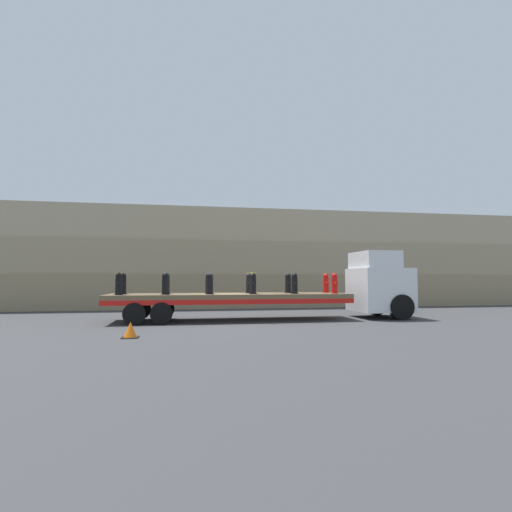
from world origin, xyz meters
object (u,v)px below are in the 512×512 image
fire_hydrant_black_far_0 (123,284)px  fire_hydrant_black_far_4 (288,283)px  fire_hydrant_black_near_1 (165,284)px  fire_hydrant_black_far_1 (167,284)px  fire_hydrant_black_near_0 (119,284)px  fire_hydrant_red_far_5 (326,283)px  fire_hydrant_black_near_4 (294,284)px  fire_hydrant_black_far_3 (249,283)px  truck_cab (381,284)px  traffic_cone (130,330)px  fire_hydrant_black_far_2 (208,283)px  fire_hydrant_black_near_2 (210,284)px  flatbed_trailer (219,298)px  fire_hydrant_red_near_5 (334,284)px  fire_hydrant_black_near_3 (253,284)px

fire_hydrant_black_far_0 → fire_hydrant_black_far_4: size_ratio=1.00×
fire_hydrant_black_near_1 → fire_hydrant_black_far_1: (0.00, 1.11, 0.00)m
fire_hydrant_black_near_0 → fire_hydrant_red_far_5: size_ratio=1.00×
fire_hydrant_black_far_1 → fire_hydrant_black_near_4: same height
fire_hydrant_black_near_1 → fire_hydrant_black_far_3: size_ratio=1.00×
fire_hydrant_black_far_0 → fire_hydrant_black_near_4: size_ratio=1.00×
fire_hydrant_black_near_4 → fire_hydrant_black_far_4: size_ratio=1.00×
truck_cab → fire_hydrant_black_far_1: bearing=176.8°
fire_hydrant_black_near_0 → traffic_cone: (1.01, -4.03, -1.36)m
fire_hydrant_black_near_0 → fire_hydrant_black_far_2: 3.84m
fire_hydrant_black_far_1 → fire_hydrant_black_far_3: size_ratio=1.00×
fire_hydrant_black_near_4 → traffic_cone: size_ratio=1.78×
fire_hydrant_black_far_3 → fire_hydrant_black_near_2: bearing=-148.9°
fire_hydrant_black_far_0 → fire_hydrant_black_near_1: bearing=-31.1°
truck_cab → fire_hydrant_black_near_1: (-9.84, -0.55, 0.04)m
truck_cab → fire_hydrant_black_far_2: 8.02m
flatbed_trailer → fire_hydrant_black_far_0: size_ratio=11.50×
fire_hydrant_black_far_1 → fire_hydrant_black_near_2: (1.84, -1.11, 0.00)m
fire_hydrant_black_far_0 → traffic_cone: size_ratio=1.78×
fire_hydrant_red_near_5 → traffic_cone: 9.22m
fire_hydrant_black_far_0 → fire_hydrant_black_far_1: (1.84, 0.00, 0.00)m
fire_hydrant_black_near_1 → fire_hydrant_black_far_4: 5.62m
fire_hydrant_black_far_0 → traffic_cone: fire_hydrant_black_far_0 is taller
fire_hydrant_black_near_0 → fire_hydrant_black_near_1: same height
truck_cab → fire_hydrant_black_far_0: 11.69m
fire_hydrant_black_far_0 → fire_hydrant_black_near_1: size_ratio=1.00×
fire_hydrant_black_near_2 → traffic_cone: 5.02m
truck_cab → traffic_cone: 11.69m
truck_cab → fire_hydrant_black_far_3: bearing=174.9°
fire_hydrant_black_near_1 → fire_hydrant_black_far_0: bearing=148.9°
fire_hydrant_black_far_0 → fire_hydrant_black_near_1: (1.84, -1.11, 0.00)m
fire_hydrant_black_far_1 → fire_hydrant_red_near_5: same height
flatbed_trailer → fire_hydrant_red_far_5: fire_hydrant_red_far_5 is taller
fire_hydrant_black_near_3 → fire_hydrant_red_far_5: same height
fire_hydrant_black_far_1 → traffic_cone: (-0.83, -5.14, -1.36)m
fire_hydrant_black_far_1 → fire_hydrant_black_far_4: 5.51m
fire_hydrant_black_far_1 → fire_hydrant_black_near_3: bearing=-16.8°
fire_hydrant_black_far_0 → fire_hydrant_black_far_4: same height
fire_hydrant_black_near_3 → fire_hydrant_black_far_3: size_ratio=1.00×
fire_hydrant_black_far_3 → traffic_cone: bearing=-131.2°
truck_cab → fire_hydrant_black_near_1: truck_cab is taller
fire_hydrant_black_near_4 → fire_hydrant_black_far_1: bearing=168.6°
fire_hydrant_black_near_0 → fire_hydrant_black_far_2: bearing=16.8°
fire_hydrant_black_far_0 → fire_hydrant_red_far_5: 9.18m
truck_cab → traffic_cone: size_ratio=6.05×
truck_cab → fire_hydrant_black_far_4: 4.36m
fire_hydrant_black_near_3 → fire_hydrant_red_near_5: size_ratio=1.00×
fire_hydrant_black_far_0 → fire_hydrant_black_far_1: bearing=0.0°
fire_hydrant_black_near_2 → fire_hydrant_red_near_5: (5.51, 0.00, 0.00)m
truck_cab → traffic_cone: truck_cab is taller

